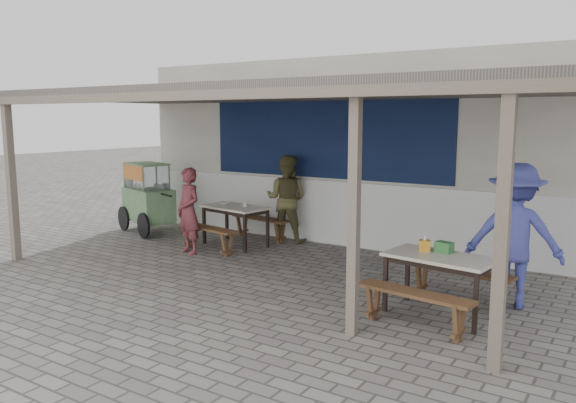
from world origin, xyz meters
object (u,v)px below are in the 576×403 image
Objects in this scene: patron_street_side at (189,211)px; condiment_bowl at (225,203)px; bench_right_wall at (460,278)px; donation_box at (444,247)px; bench_left_wall at (260,223)px; condiment_jar at (245,204)px; bench_left_street at (208,233)px; patron_wall_side at (286,199)px; table_left at (235,210)px; bench_right_street at (414,302)px; table_right at (440,262)px; patron_right_table at (514,236)px; vendor_cart at (147,195)px; tissue_box at (425,246)px.

patron_street_side reaches higher than condiment_bowl.
donation_box is (-0.08, -0.45, 0.48)m from bench_right_wall.
bench_left_wall is 0.76m from condiment_jar.
bench_left_street is 1.33m from bench_left_wall.
patron_wall_side reaches higher than condiment_bowl.
condiment_jar is (0.30, 0.72, 0.46)m from bench_left_street.
table_left reaches higher than bench_right_street.
bench_right_street is 4.83m from patron_wall_side.
table_left is 0.98× the size of bench_left_wall.
table_left is 0.23m from condiment_jar.
table_right is 0.22m from donation_box.
donation_box reaches higher than table_right.
patron_right_table is 4.96m from condiment_jar.
table_left is at bearing 37.48° from patron_wall_side.
patron_right_table reaches higher than vendor_cart.
vendor_cart is 9.49× the size of condiment_bowl.
condiment_jar is at bearing 20.75° from vendor_cart.
patron_wall_side is at bearing 78.38° from patron_street_side.
bench_right_street is 17.10× the size of condiment_jar.
condiment_jar is (2.49, 0.07, 0.00)m from vendor_cart.
patron_wall_side is at bearing 146.69° from tissue_box.
patron_street_side is 4.52m from tissue_box.
vendor_cart is 2.00m from condiment_bowl.
patron_street_side is at bearing -98.97° from table_left.
condiment_jar is at bearing 76.85° from bench_left_street.
table_left is 0.88× the size of patron_street_side.
patron_street_side is 0.91× the size of patron_wall_side.
patron_right_table reaches higher than bench_right_street.
patron_right_table is at bearing 45.99° from donation_box.
table_right is 16.52× the size of condiment_jar.
table_right is 6.82× the size of condiment_bowl.
patron_right_table is (0.75, 1.47, 0.58)m from bench_right_street.
table_left is 4.90m from bench_right_street.
bench_left_street is 0.99× the size of bench_right_street.
patron_right_table reaches higher than patron_street_side.
patron_right_table is at bearing 7.65° from bench_left_street.
patron_right_table is at bearing 0.25° from table_left.
vendor_cart is 6.65m from tissue_box.
table_right is at bearing 132.74° from patron_wall_side.
tissue_box is (-0.15, 0.73, 0.48)m from bench_right_street.
donation_box is (3.78, -2.29, -0.02)m from patron_wall_side.
bench_left_wall is at bearing 152.71° from bench_right_street.
bench_right_street is 7.02m from vendor_cart.
tissue_box is at bearing 132.42° from patron_wall_side.
donation_box is at bearing -9.56° from table_left.
bench_left_wall is at bearing 166.15° from bench_right_wall.
patron_street_side is at bearing -173.99° from bench_right_wall.
bench_left_wall is 0.75× the size of patron_right_table.
tissue_box reaches higher than bench_left_wall.
bench_left_wall is at bearing 92.23° from patron_street_side.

